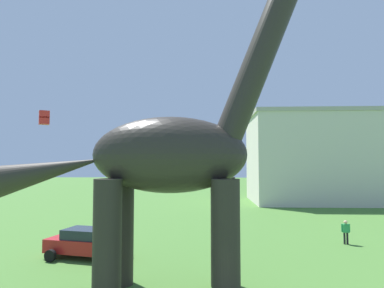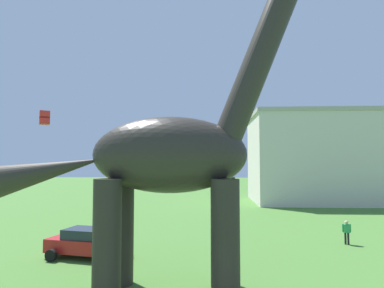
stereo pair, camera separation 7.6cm
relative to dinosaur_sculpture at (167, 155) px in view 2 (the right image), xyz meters
name	(u,v)px [view 2 (the right image)]	position (x,y,z in m)	size (l,w,h in m)	color
dinosaur_sculpture	(167,155)	(0.00, 0.00, 0.00)	(14.42, 3.05, 15.07)	#2D2823
parked_sedan_left	(87,242)	(-5.05, 4.90, -4.64)	(4.48, 2.62, 1.55)	red
person_strolling_adult	(347,230)	(10.39, 8.58, -4.54)	(0.56, 0.25, 1.50)	black
kite_apex	(45,118)	(-5.78, 1.33, 1.72)	(0.59, 0.59, 0.61)	red
background_building_block	(329,158)	(18.00, 32.46, 0.54)	(21.02, 12.29, 11.96)	beige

